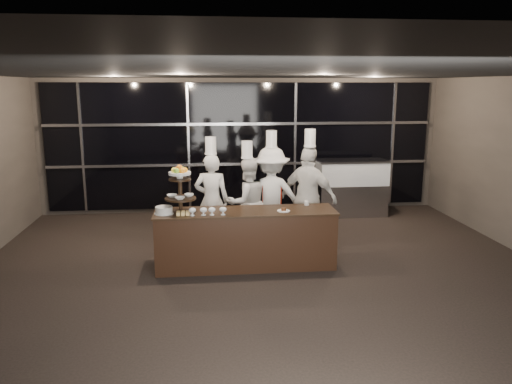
{
  "coord_description": "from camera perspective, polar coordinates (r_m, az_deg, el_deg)",
  "views": [
    {
      "loc": [
        -0.9,
        -6.23,
        2.84
      ],
      "look_at": [
        -0.05,
        1.61,
        1.15
      ],
      "focal_mm": 35.0,
      "sensor_mm": 36.0,
      "label": 1
    }
  ],
  "objects": [
    {
      "name": "display_stand",
      "position": [
        7.69,
        -8.68,
        0.71
      ],
      "size": [
        0.48,
        0.48,
        0.74
      ],
      "color": "black",
      "rests_on": "buffet_counter"
    },
    {
      "name": "chef_cup",
      "position": [
        8.19,
        5.83,
        -1.28
      ],
      "size": [
        0.08,
        0.08,
        0.07
      ],
      "primitive_type": "cylinder",
      "color": "white",
      "rests_on": "buffet_counter"
    },
    {
      "name": "layer_cake",
      "position": [
        7.74,
        -10.48,
        -2.06
      ],
      "size": [
        0.3,
        0.3,
        0.11
      ],
      "color": "white",
      "rests_on": "buffet_counter"
    },
    {
      "name": "pastry_squares",
      "position": [
        7.62,
        -8.34,
        -2.42
      ],
      "size": [
        0.2,
        0.13,
        0.05
      ],
      "color": "#FFD57C",
      "rests_on": "buffet_counter"
    },
    {
      "name": "compotes",
      "position": [
        7.55,
        -5.54,
        -2.06
      ],
      "size": [
        0.57,
        0.11,
        0.12
      ],
      "color": "silver",
      "rests_on": "buffet_counter"
    },
    {
      "name": "small_plate",
      "position": [
        7.78,
        3.18,
        -2.1
      ],
      "size": [
        0.2,
        0.2,
        0.05
      ],
      "color": "white",
      "rests_on": "buffet_counter"
    },
    {
      "name": "room",
      "position": [
        6.44,
        1.98,
        0.07
      ],
      "size": [
        10.0,
        10.0,
        10.0
      ],
      "color": "black",
      "rests_on": "ground"
    },
    {
      "name": "chef_b",
      "position": [
        8.87,
        -1.01,
        -1.1
      ],
      "size": [
        0.93,
        0.82,
        1.9
      ],
      "color": "white",
      "rests_on": "ground"
    },
    {
      "name": "window_wall",
      "position": [
        11.28,
        -1.58,
        5.29
      ],
      "size": [
        8.6,
        0.1,
        2.8
      ],
      "color": "black",
      "rests_on": "ground"
    },
    {
      "name": "chef_a",
      "position": [
        8.87,
        -5.08,
        -0.82
      ],
      "size": [
        0.66,
        0.48,
        1.97
      ],
      "color": "silver",
      "rests_on": "ground"
    },
    {
      "name": "chef_c",
      "position": [
        8.98,
        1.73,
        -0.43
      ],
      "size": [
        1.18,
        0.73,
        2.07
      ],
      "color": "silver",
      "rests_on": "ground"
    },
    {
      "name": "chef_d",
      "position": [
        8.81,
        6.05,
        -0.55
      ],
      "size": [
        1.1,
        1.02,
        2.11
      ],
      "color": "white",
      "rests_on": "ground"
    },
    {
      "name": "buffet_counter",
      "position": [
        7.93,
        -1.21,
        -5.33
      ],
      "size": [
        2.84,
        0.74,
        0.92
      ],
      "color": "black",
      "rests_on": "ground"
    },
    {
      "name": "display_case",
      "position": [
        11.23,
        10.85,
        0.83
      ],
      "size": [
        1.52,
        0.66,
        1.24
      ],
      "color": "#A5A5AA",
      "rests_on": "ground"
    }
  ]
}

